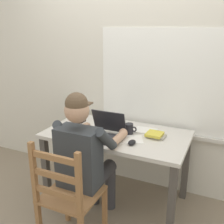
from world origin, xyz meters
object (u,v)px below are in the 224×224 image
(coffee_mug_dark, at_px, (80,119))
(landscape_photo_print, at_px, (81,131))
(wooden_chair, at_px, (68,197))
(coffee_mug_spare, at_px, (129,129))
(seated_person, at_px, (86,155))
(desk, at_px, (117,142))
(computer_mouse, at_px, (132,142))
(book_stack_main, at_px, (155,135))
(laptop, at_px, (105,131))
(coffee_mug_white, at_px, (116,123))

(coffee_mug_dark, relative_size, landscape_photo_print, 0.92)
(wooden_chair, height_order, coffee_mug_spare, wooden_chair)
(coffee_mug_dark, height_order, coffee_mug_spare, coffee_mug_spare)
(seated_person, bearing_deg, desk, 78.66)
(landscape_photo_print, bearing_deg, computer_mouse, -12.00)
(desk, height_order, seated_person, seated_person)
(desk, relative_size, seated_person, 1.08)
(desk, bearing_deg, landscape_photo_print, -163.35)
(desk, xyz_separation_m, coffee_mug_spare, (0.12, 0.02, 0.15))
(book_stack_main, bearing_deg, landscape_photo_print, -167.75)
(seated_person, xyz_separation_m, computer_mouse, (0.31, 0.26, 0.07))
(laptop, height_order, coffee_mug_spare, laptop)
(book_stack_main, bearing_deg, wooden_chair, -120.36)
(coffee_mug_spare, bearing_deg, wooden_chair, -105.37)
(coffee_mug_dark, relative_size, book_stack_main, 0.68)
(computer_mouse, bearing_deg, landscape_photo_print, 171.63)
(coffee_mug_white, bearing_deg, computer_mouse, -46.85)
(seated_person, bearing_deg, coffee_mug_white, 87.12)
(coffee_mug_spare, bearing_deg, computer_mouse, -62.68)
(laptop, distance_m, coffee_mug_white, 0.25)
(wooden_chair, bearing_deg, landscape_photo_print, 111.61)
(desk, bearing_deg, wooden_chair, -96.98)
(wooden_chair, relative_size, coffee_mug_spare, 7.98)
(laptop, distance_m, coffee_mug_dark, 0.44)
(coffee_mug_spare, bearing_deg, seated_person, -113.79)
(desk, height_order, laptop, laptop)
(seated_person, distance_m, book_stack_main, 0.67)
(seated_person, height_order, coffee_mug_white, seated_person)
(coffee_mug_spare, height_order, book_stack_main, coffee_mug_spare)
(book_stack_main, bearing_deg, seated_person, -132.62)
(desk, distance_m, coffee_mug_dark, 0.48)
(coffee_mug_white, bearing_deg, landscape_photo_print, -141.26)
(desk, relative_size, laptop, 4.09)
(book_stack_main, bearing_deg, coffee_mug_dark, 178.73)
(wooden_chair, distance_m, landscape_photo_print, 0.72)
(desk, distance_m, seated_person, 0.45)
(coffee_mug_white, relative_size, coffee_mug_spare, 0.97)
(landscape_photo_print, bearing_deg, coffee_mug_dark, 121.14)
(desk, xyz_separation_m, wooden_chair, (-0.09, -0.72, -0.17))
(laptop, height_order, book_stack_main, laptop)
(desk, relative_size, book_stack_main, 7.66)
(coffee_mug_spare, distance_m, book_stack_main, 0.25)
(laptop, bearing_deg, seated_person, -94.60)
(wooden_chair, bearing_deg, laptop, 87.58)
(laptop, distance_m, book_stack_main, 0.47)
(computer_mouse, relative_size, coffee_mug_white, 0.87)
(coffee_mug_dark, bearing_deg, book_stack_main, -1.27)
(desk, height_order, landscape_photo_print, landscape_photo_print)
(seated_person, distance_m, wooden_chair, 0.36)
(desk, bearing_deg, book_stack_main, 8.08)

